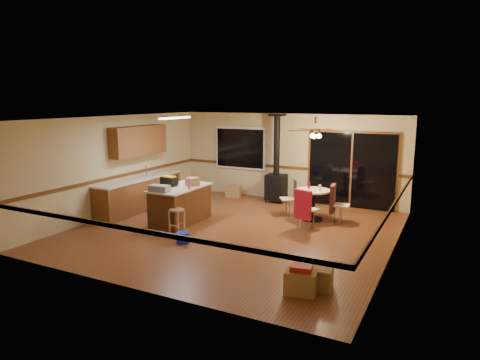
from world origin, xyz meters
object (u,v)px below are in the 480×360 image
Objects in this scene: kitchen_island at (181,205)px; bar_stool at (177,221)px; wood_stove at (276,178)px; toolbox_grey at (159,188)px; chair_near at (304,205)px; chair_right at (334,199)px; dining_table at (313,199)px; toolbox_black at (169,182)px; box_under_window at (234,191)px; box_corner_b at (318,278)px; chair_left at (292,194)px; blue_bucket at (183,238)px; box_corner_a at (301,281)px.

kitchen_island reaches higher than bar_stool.
wood_stove reaches higher than toolbox_grey.
chair_near and chair_right have the same top height.
wood_stove is 2.74m from chair_near.
dining_table is at bearing 30.79° from kitchen_island.
toolbox_black is at bearing 107.22° from toolbox_grey.
toolbox_grey is at bearing -153.83° from chair_near.
box_under_window is at bearing 90.40° from toolbox_grey.
toolbox_grey reaches higher than dining_table.
bar_stool is at bearing -146.13° from chair_near.
kitchen_island is at bearing 152.90° from box_corner_b.
chair_left and chair_near have the same top height.
chair_near is 1.59× the size of box_corner_b.
box_under_window is 6.78m from box_corner_b.
kitchen_island is at bearing -87.21° from box_under_window.
wood_stove is at bearing 85.31° from blue_bucket.
box_corner_a is (1.11, -4.11, -0.34)m from dining_table.
blue_bucket is 0.40× the size of chair_near.
chair_left is 0.80× the size of chair_near.
toolbox_black is 2.00m from blue_bucket.
wood_stove is 3.60× the size of chair_near.
chair_left is at bearing 56.18° from bar_stool.
toolbox_black reaches higher than chair_left.
dining_table is 4.27m from box_corner_a.
bar_stool is 0.70m from blue_bucket.
box_under_window is at bearing 158.72° from chair_right.
chair_right reaches higher than box_under_window.
toolbox_grey reaches higher than kitchen_island.
box_corner_b is at bearing -14.68° from blue_bucket.
dining_table is 3.33m from box_under_window.
dining_table is 1.24× the size of chair_right.
dining_table reaches higher than box_corner_b.
toolbox_grey is 0.97× the size of box_corner_a.
toolbox_black is 0.46× the size of dining_table.
wood_stove is at bearing 62.23° from toolbox_black.
bar_stool is at bearing -14.87° from toolbox_grey.
blue_bucket is 3.22m from box_corner_a.
chair_right is 3.81m from box_under_window.
wood_stove is 2.46m from chair_right.
box_under_window reaches higher than blue_bucket.
wood_stove is at bearing 128.41° from chair_left.
wood_stove is (1.30, 3.05, 0.28)m from kitchen_island.
dining_table reaches higher than box_under_window.
chair_near is at bearing -117.92° from chair_right.
box_corner_a is at bearing -24.44° from bar_stool.
kitchen_island is 3.33m from dining_table.
blue_bucket is 0.64× the size of box_corner_b.
chair_left is at bearing 115.65° from box_corner_b.
toolbox_black is (-0.32, -0.03, 0.56)m from kitchen_island.
blue_bucket is 3.57m from dining_table.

